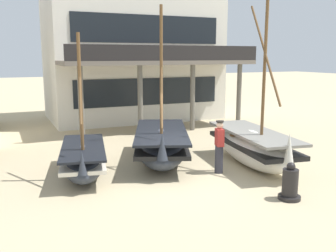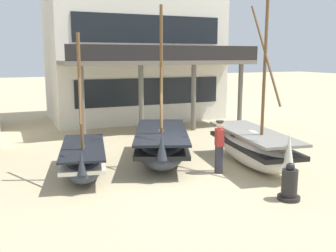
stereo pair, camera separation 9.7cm
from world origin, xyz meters
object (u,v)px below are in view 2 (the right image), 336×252
(fishing_boat_far_right, at_px, (83,159))
(fisherman_by_hull, at_px, (219,147))
(fishing_boat_near_left, at_px, (253,147))
(capstan_winch, at_px, (289,185))
(harbor_building_main, at_px, (133,32))
(fishing_boat_centre_large, at_px, (161,144))

(fishing_boat_far_right, bearing_deg, fisherman_by_hull, -20.38)
(fishing_boat_far_right, distance_m, fisherman_by_hull, 4.24)
(fishing_boat_near_left, relative_size, fishing_boat_far_right, 1.31)
(fishing_boat_far_right, height_order, fisherman_by_hull, fishing_boat_far_right)
(fishing_boat_far_right, bearing_deg, capstan_winch, -43.19)
(fishing_boat_far_right, height_order, harbor_building_main, harbor_building_main)
(fishing_boat_far_right, xyz_separation_m, harbor_building_main, (5.11, 10.17, 4.47))
(capstan_winch, relative_size, harbor_building_main, 0.10)
(fishing_boat_far_right, bearing_deg, fishing_boat_near_left, -12.82)
(fishing_boat_centre_large, relative_size, harbor_building_main, 0.52)
(fishing_boat_near_left, distance_m, fishing_boat_far_right, 5.58)
(fisherman_by_hull, xyz_separation_m, harbor_building_main, (1.15, 11.64, 4.17))
(fishing_boat_centre_large, bearing_deg, fishing_boat_near_left, -32.04)
(fishing_boat_near_left, height_order, fishing_boat_far_right, fishing_boat_near_left)
(fishing_boat_far_right, bearing_deg, harbor_building_main, 63.29)
(harbor_building_main, bearing_deg, fisherman_by_hull, -95.62)
(fishing_boat_far_right, xyz_separation_m, capstan_winch, (4.44, -4.17, -0.13))
(fishing_boat_near_left, xyz_separation_m, capstan_winch, (-1.00, -2.93, -0.26))
(fisherman_by_hull, distance_m, harbor_building_main, 12.42)
(fishing_boat_far_right, relative_size, harbor_building_main, 0.44)
(capstan_winch, bearing_deg, fishing_boat_far_right, 136.81)
(fisherman_by_hull, xyz_separation_m, capstan_winch, (0.47, -2.69, -0.44))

